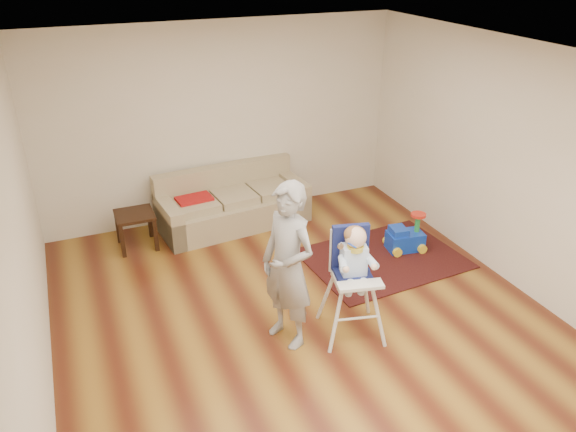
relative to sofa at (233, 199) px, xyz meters
name	(u,v)px	position (x,y,z in m)	size (l,w,h in m)	color
ground	(302,315)	(0.02, -2.30, -0.39)	(5.50, 5.50, 0.00)	#512112
room_envelope	(283,132)	(0.02, -1.77, 1.48)	(5.04, 5.52, 2.72)	silver
sofa	(233,199)	(0.00, 0.00, 0.00)	(2.10, 1.02, 0.78)	#9B8B6A
side_table	(136,230)	(-1.35, -0.11, -0.15)	(0.48, 0.48, 0.48)	black
area_rug	(383,258)	(1.44, -1.62, -0.38)	(1.87, 1.40, 0.01)	black
ride_on_toy	(406,232)	(1.80, -1.53, -0.13)	(0.45, 0.32, 0.49)	blue
toy_ball	(363,272)	(0.97, -1.93, -0.29)	(0.17, 0.17, 0.17)	blue
high_chair	(353,283)	(0.36, -2.74, 0.19)	(0.67, 0.67, 1.21)	silver
adult	(288,266)	(-0.27, -2.59, 0.45)	(0.62, 0.40, 1.69)	#949597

